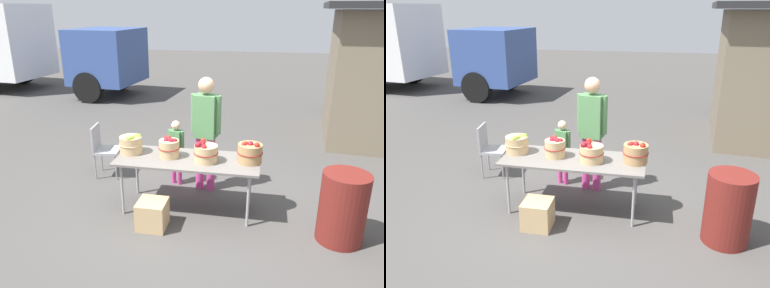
% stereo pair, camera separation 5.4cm
% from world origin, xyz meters
% --- Properties ---
extents(ground_plane, '(40.00, 40.00, 0.00)m').
position_xyz_m(ground_plane, '(0.00, 0.00, 0.00)').
color(ground_plane, '#474442').
extents(market_table, '(1.90, 0.76, 0.75)m').
position_xyz_m(market_table, '(0.00, 0.00, 0.71)').
color(market_table, slate).
rests_on(market_table, ground).
extents(apple_basket_green_0, '(0.33, 0.33, 0.28)m').
position_xyz_m(apple_basket_green_0, '(-0.81, 0.07, 0.88)').
color(apple_basket_green_0, tan).
rests_on(apple_basket_green_0, market_table).
extents(apple_basket_red_0, '(0.29, 0.29, 0.29)m').
position_xyz_m(apple_basket_red_0, '(-0.26, 0.02, 0.88)').
color(apple_basket_red_0, tan).
rests_on(apple_basket_red_0, market_table).
extents(apple_basket_red_1, '(0.32, 0.32, 0.28)m').
position_xyz_m(apple_basket_red_1, '(0.25, -0.05, 0.87)').
color(apple_basket_red_1, tan).
rests_on(apple_basket_red_1, market_table).
extents(apple_basket_red_2, '(0.34, 0.34, 0.30)m').
position_xyz_m(apple_basket_red_2, '(0.81, 0.04, 0.88)').
color(apple_basket_red_2, '#A87F51').
rests_on(apple_basket_red_2, market_table).
extents(vendor_adult, '(0.45, 0.28, 1.73)m').
position_xyz_m(vendor_adult, '(0.14, 0.65, 1.02)').
color(vendor_adult, '#CC3F8C').
rests_on(vendor_adult, ground).
extents(child_customer, '(0.27, 0.19, 1.04)m').
position_xyz_m(child_customer, '(-0.34, 0.75, 0.61)').
color(child_customer, '#CC3F8C').
rests_on(child_customer, ground).
extents(box_truck, '(7.88, 2.95, 2.75)m').
position_xyz_m(box_truck, '(-7.41, 6.83, 1.49)').
color(box_truck, white).
rests_on(box_truck, ground).
extents(folding_chair, '(0.45, 0.45, 0.86)m').
position_xyz_m(folding_chair, '(-1.58, 0.83, 0.51)').
color(folding_chair, '#99999E').
rests_on(folding_chair, ground).
extents(trash_barrel, '(0.54, 0.54, 0.87)m').
position_xyz_m(trash_barrel, '(1.93, -0.38, 0.43)').
color(trash_barrel, maroon).
rests_on(trash_barrel, ground).
extents(produce_crate, '(0.36, 0.36, 0.36)m').
position_xyz_m(produce_crate, '(-0.35, -0.54, 0.18)').
color(produce_crate, tan).
rests_on(produce_crate, ground).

